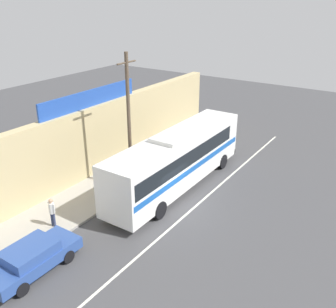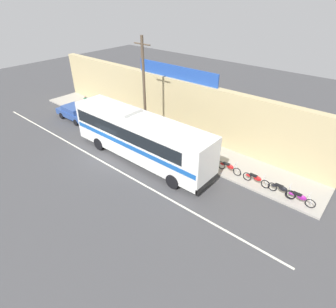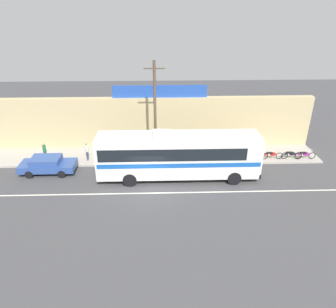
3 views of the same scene
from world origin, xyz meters
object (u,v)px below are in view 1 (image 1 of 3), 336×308
object	(u,v)px
intercity_bus	(177,158)
motorcycle_black	(213,129)
parked_car	(32,258)
pedestrian_by_curb	(52,211)
utility_pole	(129,121)
motorcycle_red	(191,141)
motorcycle_orange	(204,134)
motorcycle_purple	(220,125)

from	to	relation	value
intercity_bus	motorcycle_black	distance (m)	10.56
parked_car	motorcycle_black	size ratio (longest dim) A/B	2.40
intercity_bus	pedestrian_by_curb	bearing A→B (deg)	158.61
motorcycle_black	intercity_bus	bearing A→B (deg)	-165.46
pedestrian_by_curb	utility_pole	bearing A→B (deg)	-5.53
intercity_bus	motorcycle_red	distance (m)	7.01
parked_car	pedestrian_by_curb	bearing A→B (deg)	34.40
motorcycle_red	pedestrian_by_curb	world-z (taller)	pedestrian_by_curb
motorcycle_orange	motorcycle_purple	world-z (taller)	same
intercity_bus	motorcycle_orange	bearing A→B (deg)	17.21
intercity_bus	parked_car	world-z (taller)	intercity_bus
motorcycle_red	pedestrian_by_curb	distance (m)	13.89
parked_car	motorcycle_orange	xyz separation A→B (m)	(18.76, 1.54, -0.17)
intercity_bus	pedestrian_by_curb	distance (m)	8.19
parked_car	motorcycle_orange	bearing A→B (deg)	4.69
motorcycle_red	motorcycle_purple	world-z (taller)	same
utility_pole	motorcycle_orange	xyz separation A→B (m)	(10.05, 0.21, -3.95)
motorcycle_orange	motorcycle_red	bearing A→B (deg)	178.27
motorcycle_orange	motorcycle_red	size ratio (longest dim) A/B	1.02
parked_car	utility_pole	size ratio (longest dim) A/B	0.52
intercity_bus	motorcycle_purple	size ratio (longest dim) A/B	6.73
utility_pole	pedestrian_by_curb	xyz separation A→B (m)	(-5.92, 0.57, -3.42)
pedestrian_by_curb	intercity_bus	bearing A→B (deg)	-21.39
parked_car	motorcycle_purple	xyz separation A→B (m)	(21.66, 1.47, -0.17)
parked_car	motorcycle_black	world-z (taller)	parked_car
motorcycle_red	pedestrian_by_curb	xyz separation A→B (m)	(-13.88, 0.30, 0.53)
motorcycle_black	pedestrian_by_curb	size ratio (longest dim) A/B	1.11
intercity_bus	pedestrian_by_curb	xyz separation A→B (m)	(-7.58, 2.97, -0.97)
intercity_bus	utility_pole	size ratio (longest dim) A/B	1.45
pedestrian_by_curb	parked_car	bearing A→B (deg)	-145.60
motorcycle_orange	pedestrian_by_curb	distance (m)	15.98
motorcycle_black	motorcycle_orange	bearing A→B (deg)	-179.18
motorcycle_purple	pedestrian_by_curb	xyz separation A→B (m)	(-18.87, 0.44, 0.53)
motorcycle_black	motorcycle_orange	size ratio (longest dim) A/B	0.94
intercity_bus	motorcycle_purple	world-z (taller)	intercity_bus
utility_pole	pedestrian_by_curb	size ratio (longest dim) A/B	5.15
motorcycle_orange	motorcycle_red	distance (m)	2.09
intercity_bus	motorcycle_purple	bearing A→B (deg)	12.62
motorcycle_black	motorcycle_orange	xyz separation A→B (m)	(-1.72, -0.02, 0.00)
utility_pole	pedestrian_by_curb	distance (m)	6.86
motorcycle_black	motorcycle_red	xyz separation A→B (m)	(-3.81, 0.04, 0.00)
motorcycle_orange	utility_pole	bearing A→B (deg)	-178.83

